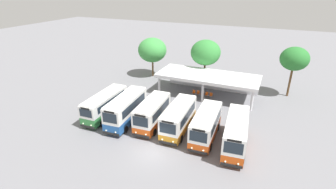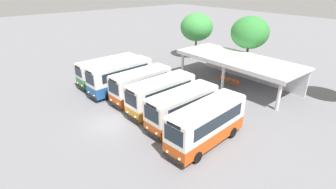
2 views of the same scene
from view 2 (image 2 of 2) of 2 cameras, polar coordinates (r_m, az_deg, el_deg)
The scene contains 15 objects.
ground_plane at distance 24.47m, azimuth -12.44°, elevation -6.28°, with size 180.00×180.00×0.00m, color slate.
city_bus_nearest_orange at distance 33.37m, azimuth -13.01°, elevation 5.36°, with size 2.45×8.00×3.17m.
city_bus_second_in_row at distance 30.34m, azimuth -10.49°, elevation 4.05°, with size 2.74×7.88×3.54m.
city_bus_middle_cream at distance 27.91m, azimuth -6.00°, elevation 2.29°, with size 2.69×7.04×3.32m.
city_bus_fourth_amber at distance 25.40m, azimuth -1.51°, elevation 0.18°, with size 2.59×7.42×3.34m.
city_bus_fifth_blue at distance 22.91m, azimuth 3.21°, elevation -2.72°, with size 2.59×7.27×3.29m.
city_bus_far_end_green at distance 20.44m, azimuth 8.55°, elevation -6.22°, with size 2.86×7.75×3.49m.
terminal_canopy at distance 33.59m, azimuth 15.86°, elevation 6.86°, with size 15.49×6.31×3.40m.
waiting_chair_end_by_column at distance 34.08m, azimuth 11.33°, elevation 3.70°, with size 0.45×0.45×0.86m.
waiting_chair_second_from_end at distance 33.71m, azimuth 12.27°, elevation 3.38°, with size 0.45×0.45×0.86m.
waiting_chair_middle_seat at distance 33.31m, azimuth 13.17°, elevation 3.04°, with size 0.45×0.45×0.86m.
waiting_chair_fourth_seat at distance 32.97m, azimuth 14.16°, elevation 2.72°, with size 0.45×0.45×0.86m.
waiting_chair_fifth_seat at distance 32.54m, azimuth 15.05°, elevation 2.34°, with size 0.45×0.45×0.86m.
roadside_tree_behind_canopy at distance 36.98m, azimuth 17.63°, elevation 12.91°, with size 5.02×5.02×7.79m.
roadside_tree_west_of_canopy at distance 43.62m, azimuth 6.35°, elevation 14.58°, with size 5.26×5.26×7.26m.
Camera 2 is at (19.22, -9.03, 12.15)m, focal length 27.56 mm.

